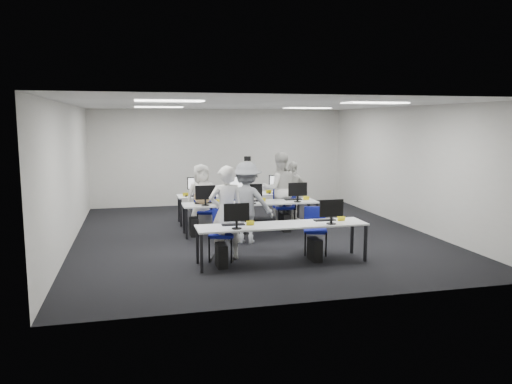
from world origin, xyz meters
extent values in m
plane|color=black|center=(0.00, 0.00, 0.00)|extent=(9.00, 9.00, 0.00)
plane|color=white|center=(0.00, 0.00, 3.00)|extent=(9.00, 9.00, 0.00)
cube|color=beige|center=(0.00, 4.50, 1.50)|extent=(8.00, 0.02, 3.00)
cube|color=beige|center=(0.00, -4.50, 1.50)|extent=(8.00, 0.02, 3.00)
cube|color=beige|center=(-4.00, 0.00, 1.50)|extent=(0.02, 9.00, 3.00)
cube|color=beige|center=(4.00, 0.00, 1.50)|extent=(0.02, 9.00, 3.00)
cube|color=white|center=(-2.00, -2.00, 2.98)|extent=(1.20, 0.60, 0.02)
cube|color=white|center=(2.00, -2.00, 2.98)|extent=(1.20, 0.60, 0.02)
cube|color=white|center=(-2.00, 2.00, 2.98)|extent=(1.20, 0.60, 0.02)
cube|color=white|center=(2.00, 2.00, 2.98)|extent=(1.20, 0.60, 0.02)
cube|color=silver|center=(0.00, -2.40, 0.71)|extent=(3.20, 0.70, 0.03)
cube|color=black|center=(-1.55, -2.70, 0.35)|extent=(0.05, 0.05, 0.70)
cube|color=black|center=(-1.55, -2.10, 0.35)|extent=(0.05, 0.05, 0.70)
cube|color=black|center=(1.55, -2.70, 0.35)|extent=(0.05, 0.05, 0.70)
cube|color=black|center=(1.55, -2.10, 0.35)|extent=(0.05, 0.05, 0.70)
cube|color=silver|center=(0.00, 0.20, 0.71)|extent=(3.20, 0.70, 0.03)
cube|color=black|center=(-1.55, -0.10, 0.35)|extent=(0.05, 0.05, 0.70)
cube|color=black|center=(-1.55, 0.50, 0.35)|extent=(0.05, 0.05, 0.70)
cube|color=black|center=(1.55, -0.10, 0.35)|extent=(0.05, 0.05, 0.70)
cube|color=black|center=(1.55, 0.50, 0.35)|extent=(0.05, 0.05, 0.70)
cube|color=silver|center=(0.00, 1.60, 0.71)|extent=(3.20, 0.70, 0.03)
cube|color=black|center=(-1.55, 1.30, 0.35)|extent=(0.05, 0.05, 0.70)
cube|color=black|center=(-1.55, 1.90, 0.35)|extent=(0.05, 0.05, 0.70)
cube|color=black|center=(1.55, 1.30, 0.35)|extent=(0.05, 0.05, 0.70)
cube|color=black|center=(1.55, 1.90, 0.35)|extent=(0.05, 0.05, 0.70)
cube|color=#0B1A94|center=(-0.90, -2.58, 1.03)|extent=(0.46, 0.04, 0.32)
cube|color=black|center=(-0.90, -2.26, 0.74)|extent=(0.42, 0.14, 0.02)
ellipsoid|color=black|center=(-0.60, -2.26, 0.75)|extent=(0.07, 0.10, 0.04)
cube|color=black|center=(-1.15, -2.40, 0.21)|extent=(0.18, 0.40, 0.42)
cube|color=white|center=(0.90, -2.58, 1.03)|extent=(0.46, 0.04, 0.32)
cube|color=black|center=(0.90, -2.26, 0.74)|extent=(0.42, 0.14, 0.02)
ellipsoid|color=black|center=(1.20, -2.26, 0.75)|extent=(0.07, 0.10, 0.04)
cube|color=black|center=(0.65, -2.40, 0.21)|extent=(0.18, 0.40, 0.42)
cube|color=white|center=(-1.10, 0.02, 1.03)|extent=(0.46, 0.04, 0.32)
cube|color=black|center=(-1.10, 0.34, 0.74)|extent=(0.42, 0.14, 0.02)
ellipsoid|color=black|center=(-0.80, 0.34, 0.75)|extent=(0.07, 0.10, 0.04)
cube|color=black|center=(-1.35, 0.20, 0.21)|extent=(0.18, 0.40, 0.42)
cube|color=white|center=(0.00, 0.02, 1.03)|extent=(0.46, 0.04, 0.32)
cube|color=black|center=(0.00, 0.34, 0.74)|extent=(0.42, 0.14, 0.02)
ellipsoid|color=black|center=(0.30, 0.34, 0.75)|extent=(0.07, 0.10, 0.04)
cube|color=black|center=(-0.25, 0.20, 0.21)|extent=(0.18, 0.40, 0.42)
cube|color=white|center=(1.10, 0.02, 1.03)|extent=(0.46, 0.04, 0.32)
cube|color=black|center=(1.10, 0.34, 0.74)|extent=(0.42, 0.14, 0.02)
ellipsoid|color=black|center=(1.40, 0.34, 0.75)|extent=(0.07, 0.10, 0.04)
cube|color=black|center=(0.85, 0.20, 0.21)|extent=(0.18, 0.40, 0.42)
cube|color=white|center=(-1.10, 1.78, 1.03)|extent=(0.46, 0.04, 0.32)
cube|color=black|center=(-1.10, 1.46, 0.74)|extent=(0.42, 0.14, 0.02)
ellipsoid|color=black|center=(-1.40, 1.46, 0.75)|extent=(0.07, 0.10, 0.04)
cube|color=black|center=(-0.85, 1.60, 0.21)|extent=(0.18, 0.40, 0.42)
cube|color=white|center=(0.00, 1.78, 1.03)|extent=(0.46, 0.04, 0.32)
cube|color=black|center=(0.00, 1.46, 0.74)|extent=(0.42, 0.14, 0.02)
ellipsoid|color=black|center=(-0.30, 1.46, 0.75)|extent=(0.07, 0.10, 0.04)
cube|color=black|center=(0.25, 1.60, 0.21)|extent=(0.18, 0.40, 0.42)
cube|color=white|center=(1.10, 1.78, 1.03)|extent=(0.46, 0.04, 0.32)
cube|color=black|center=(1.10, 1.46, 0.74)|extent=(0.42, 0.14, 0.02)
ellipsoid|color=black|center=(0.80, 1.46, 0.75)|extent=(0.07, 0.10, 0.04)
cube|color=black|center=(1.35, 1.60, 0.21)|extent=(0.18, 0.40, 0.42)
cube|color=#111087|center=(-1.05, -1.94, 0.48)|extent=(0.58, 0.57, 0.06)
cube|color=#111087|center=(-0.98, -1.74, 0.76)|extent=(0.43, 0.20, 0.38)
cube|color=#111087|center=(0.83, -1.94, 0.47)|extent=(0.56, 0.54, 0.06)
cube|color=#111087|center=(0.89, -1.74, 0.73)|extent=(0.42, 0.18, 0.37)
cube|color=#111087|center=(-0.98, 0.72, 0.45)|extent=(0.52, 0.50, 0.06)
cube|color=#111087|center=(-0.93, 0.91, 0.70)|extent=(0.41, 0.15, 0.35)
cube|color=#111087|center=(-0.10, 0.70, 0.49)|extent=(0.59, 0.58, 0.06)
cube|color=#111087|center=(-0.03, 0.90, 0.77)|extent=(0.44, 0.20, 0.38)
cube|color=#111087|center=(0.98, 0.74, 0.48)|extent=(0.47, 0.45, 0.06)
cube|color=#111087|center=(0.98, 0.95, 0.75)|extent=(0.44, 0.06, 0.38)
cube|color=#111087|center=(-1.05, 1.08, 0.48)|extent=(0.46, 0.44, 0.06)
cube|color=#111087|center=(-1.05, 0.87, 0.75)|extent=(0.44, 0.05, 0.38)
cube|color=#111087|center=(-0.13, 1.07, 0.47)|extent=(0.48, 0.46, 0.06)
cube|color=#111087|center=(-0.11, 0.86, 0.74)|extent=(0.43, 0.08, 0.37)
cube|color=#111087|center=(1.12, 1.02, 0.43)|extent=(0.43, 0.41, 0.06)
cube|color=#111087|center=(1.13, 0.84, 0.67)|extent=(0.39, 0.06, 0.33)
ellipsoid|color=#946D4C|center=(-1.14, 0.27, 0.89)|extent=(0.43, 0.31, 0.32)
imported|color=beige|center=(-0.97, -1.91, 0.90)|extent=(0.67, 0.46, 1.81)
imported|color=beige|center=(0.90, 0.89, 0.93)|extent=(0.92, 0.73, 1.86)
imported|color=beige|center=(-1.08, 0.86, 0.80)|extent=(0.86, 0.63, 1.60)
imported|color=beige|center=(1.31, 1.13, 0.80)|extent=(0.99, 0.56, 1.60)
imported|color=gray|center=(-0.32, -0.76, 0.88)|extent=(1.30, 1.01, 1.77)
cube|color=black|center=(-0.25, -0.59, 1.83)|extent=(0.19, 0.22, 0.10)
camera|label=1|loc=(-2.61, -11.12, 2.63)|focal=35.00mm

